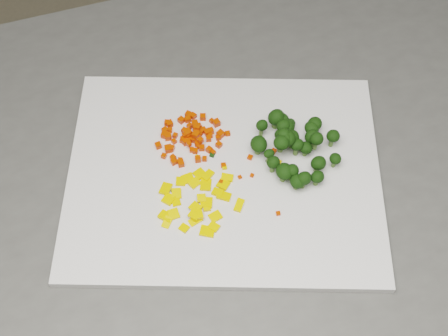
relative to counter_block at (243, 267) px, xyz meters
name	(u,v)px	position (x,y,z in m)	size (l,w,h in m)	color
counter_block	(243,267)	(0.00, 0.00, 0.00)	(0.98, 0.69, 0.90)	#4F4F4D
cutting_board	(224,174)	(-0.06, -0.03, 0.46)	(0.42, 0.33, 0.01)	silver
carrot_pile	(191,135)	(-0.08, 0.03, 0.47)	(0.09, 0.09, 0.03)	red
pepper_pile	(198,199)	(-0.11, -0.06, 0.47)	(0.11, 0.11, 0.02)	yellow
broccoli_pile	(298,142)	(0.05, -0.05, 0.49)	(0.11, 0.11, 0.05)	black
carrot_cube_0	(186,141)	(-0.09, 0.03, 0.47)	(0.01, 0.01, 0.01)	red
carrot_cube_1	(186,142)	(-0.09, 0.03, 0.46)	(0.01, 0.01, 0.01)	red
carrot_cube_2	(172,148)	(-0.11, 0.03, 0.46)	(0.01, 0.01, 0.01)	red
carrot_cube_3	(185,135)	(-0.09, 0.04, 0.47)	(0.01, 0.01, 0.01)	red
carrot_cube_4	(188,114)	(-0.07, 0.07, 0.47)	(0.01, 0.01, 0.01)	red
carrot_cube_5	(190,126)	(-0.07, 0.05, 0.46)	(0.01, 0.01, 0.01)	red
carrot_cube_6	(192,150)	(-0.08, 0.01, 0.46)	(0.01, 0.01, 0.01)	red
carrot_cube_7	(188,132)	(-0.08, 0.04, 0.47)	(0.01, 0.01, 0.01)	red
carrot_cube_8	(184,130)	(-0.08, 0.04, 0.47)	(0.01, 0.01, 0.01)	red
carrot_cube_9	(170,124)	(-0.10, 0.07, 0.47)	(0.01, 0.01, 0.01)	red
carrot_cube_10	(209,139)	(-0.06, 0.02, 0.46)	(0.01, 0.01, 0.01)	red
carrot_cube_11	(201,131)	(-0.06, 0.04, 0.47)	(0.01, 0.01, 0.01)	red
carrot_cube_12	(164,156)	(-0.12, 0.02, 0.46)	(0.01, 0.01, 0.01)	red
carrot_cube_13	(198,159)	(-0.08, 0.00, 0.47)	(0.01, 0.01, 0.01)	red
carrot_cube_14	(187,120)	(-0.07, 0.06, 0.46)	(0.01, 0.01, 0.01)	red
carrot_cube_15	(174,162)	(-0.11, 0.01, 0.46)	(0.01, 0.01, 0.01)	red
carrot_cube_16	(164,135)	(-0.11, 0.05, 0.47)	(0.01, 0.01, 0.01)	red
carrot_cube_17	(199,143)	(-0.07, 0.02, 0.47)	(0.01, 0.01, 0.01)	red
carrot_cube_18	(193,116)	(-0.06, 0.07, 0.47)	(0.01, 0.01, 0.01)	red
carrot_cube_19	(205,159)	(-0.07, -0.01, 0.46)	(0.01, 0.01, 0.01)	red
carrot_cube_20	(198,132)	(-0.07, 0.04, 0.46)	(0.01, 0.01, 0.01)	red
carrot_cube_21	(218,138)	(-0.04, 0.02, 0.46)	(0.01, 0.01, 0.01)	red
carrot_cube_22	(187,141)	(-0.09, 0.03, 0.47)	(0.01, 0.01, 0.01)	red
carrot_cube_23	(216,123)	(-0.04, 0.04, 0.47)	(0.01, 0.01, 0.01)	red
carrot_cube_24	(197,127)	(-0.07, 0.04, 0.47)	(0.01, 0.01, 0.01)	red
carrot_cube_25	(181,164)	(-0.11, 0.00, 0.47)	(0.01, 0.01, 0.01)	red
carrot_cube_26	(192,135)	(-0.08, 0.04, 0.47)	(0.01, 0.01, 0.01)	red
carrot_cube_27	(210,135)	(-0.05, 0.03, 0.46)	(0.01, 0.01, 0.01)	red
carrot_cube_28	(211,131)	(-0.05, 0.03, 0.47)	(0.01, 0.01, 0.01)	red
carrot_cube_29	(221,134)	(-0.04, 0.02, 0.47)	(0.01, 0.01, 0.01)	red
carrot_cube_30	(202,148)	(-0.07, 0.01, 0.46)	(0.01, 0.01, 0.01)	red
carrot_cube_31	(200,140)	(-0.07, 0.02, 0.47)	(0.01, 0.01, 0.01)	red
carrot_cube_32	(175,135)	(-0.10, 0.05, 0.46)	(0.01, 0.01, 0.01)	red
carrot_cube_33	(168,149)	(-0.11, 0.03, 0.47)	(0.01, 0.01, 0.01)	red
carrot_cube_34	(170,123)	(-0.10, 0.07, 0.47)	(0.01, 0.01, 0.01)	red
carrot_cube_35	(196,133)	(-0.07, 0.03, 0.47)	(0.01, 0.01, 0.01)	red
carrot_cube_36	(170,130)	(-0.10, 0.06, 0.46)	(0.01, 0.01, 0.01)	red
carrot_cube_37	(213,152)	(-0.06, 0.00, 0.46)	(0.01, 0.01, 0.01)	red
carrot_cube_38	(212,121)	(-0.04, 0.05, 0.46)	(0.01, 0.01, 0.01)	red
carrot_cube_39	(204,129)	(-0.06, 0.04, 0.46)	(0.01, 0.01, 0.01)	red
carrot_cube_40	(158,145)	(-0.12, 0.04, 0.47)	(0.01, 0.01, 0.01)	red
carrot_cube_41	(219,145)	(-0.05, 0.01, 0.46)	(0.01, 0.01, 0.01)	red
carrot_cube_42	(193,139)	(-0.08, 0.03, 0.47)	(0.01, 0.01, 0.01)	red
carrot_cube_43	(173,159)	(-0.11, 0.01, 0.46)	(0.01, 0.01, 0.01)	red
carrot_cube_44	(174,141)	(-0.10, 0.04, 0.46)	(0.01, 0.01, 0.01)	red
carrot_cube_45	(188,135)	(-0.08, 0.03, 0.47)	(0.01, 0.01, 0.01)	red
carrot_cube_46	(181,120)	(-0.08, 0.07, 0.47)	(0.01, 0.01, 0.01)	red
carrot_cube_47	(189,144)	(-0.09, 0.02, 0.47)	(0.01, 0.01, 0.01)	red
carrot_cube_48	(195,124)	(-0.07, 0.05, 0.47)	(0.01, 0.01, 0.01)	red
carrot_cube_49	(209,150)	(-0.06, 0.00, 0.46)	(0.01, 0.01, 0.01)	red
carrot_cube_50	(187,133)	(-0.08, 0.04, 0.47)	(0.01, 0.01, 0.01)	red
carrot_cube_51	(196,135)	(-0.07, 0.03, 0.47)	(0.01, 0.01, 0.01)	red
carrot_cube_52	(165,130)	(-0.11, 0.06, 0.47)	(0.01, 0.01, 0.01)	red
carrot_cube_53	(167,123)	(-0.10, 0.07, 0.46)	(0.01, 0.01, 0.01)	red
carrot_cube_54	(180,160)	(-0.11, 0.00, 0.46)	(0.01, 0.01, 0.01)	red
carrot_cube_55	(199,135)	(-0.07, 0.03, 0.47)	(0.01, 0.01, 0.01)	red
carrot_cube_56	(197,129)	(-0.06, 0.04, 0.47)	(0.01, 0.01, 0.01)	red
carrot_cube_57	(207,132)	(-0.05, 0.03, 0.47)	(0.01, 0.01, 0.01)	red
carrot_cube_58	(195,151)	(-0.08, 0.01, 0.46)	(0.01, 0.01, 0.01)	red
carrot_cube_59	(199,127)	(-0.06, 0.05, 0.47)	(0.01, 0.01, 0.01)	red
carrot_cube_60	(184,140)	(-0.09, 0.03, 0.47)	(0.01, 0.01, 0.01)	red
carrot_cube_61	(203,117)	(-0.05, 0.06, 0.47)	(0.01, 0.01, 0.01)	red
carrot_cube_62	(188,119)	(-0.07, 0.06, 0.47)	(0.01, 0.01, 0.01)	red
carrot_cube_63	(196,136)	(-0.07, 0.03, 0.46)	(0.01, 0.01, 0.01)	red
carrot_cube_64	(173,157)	(-0.11, 0.01, 0.46)	(0.01, 0.01, 0.01)	red
carrot_cube_65	(182,141)	(-0.09, 0.03, 0.46)	(0.01, 0.01, 0.01)	red
carrot_cube_66	(194,125)	(-0.07, 0.05, 0.47)	(0.01, 0.01, 0.01)	red
carrot_cube_67	(199,146)	(-0.07, 0.02, 0.46)	(0.01, 0.01, 0.01)	red
carrot_cube_68	(168,136)	(-0.11, 0.05, 0.47)	(0.01, 0.01, 0.01)	red
pepper_chunk_0	(188,179)	(-0.11, -0.03, 0.46)	(0.01, 0.02, 0.00)	yellow
pepper_chunk_1	(195,221)	(-0.12, -0.09, 0.46)	(0.02, 0.01, 0.00)	yellow
pepper_chunk_2	(200,174)	(-0.09, -0.03, 0.46)	(0.01, 0.01, 0.00)	yellow
pepper_chunk_3	(167,222)	(-0.16, -0.08, 0.46)	(0.02, 0.01, 0.00)	yellow
pepper_chunk_4	(215,216)	(-0.10, -0.09, 0.46)	(0.02, 0.01, 0.00)	yellow
pepper_chunk_5	(227,178)	(-0.06, -0.05, 0.46)	(0.02, 0.01, 0.00)	yellow
pepper_chunk_6	(214,227)	(-0.10, -0.11, 0.46)	(0.01, 0.01, 0.00)	yellow
pepper_chunk_7	(194,215)	(-0.12, -0.08, 0.47)	(0.01, 0.01, 0.00)	yellow
pepper_chunk_8	(166,189)	(-0.14, -0.03, 0.46)	(0.02, 0.01, 0.00)	yellow
pepper_chunk_9	(176,202)	(-0.13, -0.05, 0.46)	(0.01, 0.01, 0.00)	yellow
pepper_chunk_10	(195,183)	(-0.10, -0.04, 0.46)	(0.01, 0.02, 0.00)	yellow
pepper_chunk_11	(207,231)	(-0.11, -0.11, 0.46)	(0.02, 0.02, 0.00)	yellow
pepper_chunk_12	(224,196)	(-0.07, -0.07, 0.46)	(0.02, 0.01, 0.00)	yellow
pepper_chunk_13	(176,194)	(-0.13, -0.04, 0.46)	(0.01, 0.01, 0.00)	yellow
pepper_chunk_14	(181,181)	(-0.12, -0.03, 0.46)	(0.01, 0.01, 0.00)	yellow
pepper_chunk_15	(195,207)	(-0.12, -0.07, 0.47)	(0.01, 0.01, 0.00)	yellow
pepper_chunk_16	(206,203)	(-0.10, -0.07, 0.46)	(0.02, 0.02, 0.00)	yellow
pepper_chunk_17	(174,214)	(-0.14, -0.07, 0.46)	(0.01, 0.01, 0.00)	yellow
pepper_chunk_18	(206,185)	(-0.09, -0.04, 0.46)	(0.02, 0.01, 0.00)	yellow
pepper_chunk_19	(207,207)	(-0.10, -0.08, 0.46)	(0.01, 0.01, 0.00)	yellow
pepper_chunk_20	(239,205)	(-0.06, -0.09, 0.46)	(0.02, 0.01, 0.00)	yellow
pepper_chunk_21	(201,198)	(-0.10, -0.06, 0.47)	(0.01, 0.01, 0.00)	yellow
pepper_chunk_22	(169,199)	(-0.14, -0.04, 0.46)	(0.02, 0.01, 0.00)	yellow
pepper_chunk_23	(198,215)	(-0.12, -0.08, 0.47)	(0.01, 0.01, 0.00)	yellow
pepper_chunk_24	(218,192)	(-0.08, -0.06, 0.46)	(0.01, 0.01, 0.00)	yellow
pepper_chunk_25	(223,184)	(-0.07, -0.05, 0.46)	(0.02, 0.01, 0.00)	yellow
pepper_chunk_26	(166,217)	(-0.16, -0.07, 0.46)	(0.02, 0.01, 0.00)	yellow
pepper_chunk_27	(184,228)	(-0.14, -0.09, 0.46)	(0.01, 0.01, 0.00)	yellow
pepper_chunk_28	(208,175)	(-0.08, -0.03, 0.46)	(0.02, 0.01, 0.00)	yellow
broccoli_floret_0	(289,126)	(0.05, -0.01, 0.47)	(0.02, 0.02, 0.02)	black
broccoli_floret_1	(334,161)	(0.08, -0.09, 0.47)	(0.02, 0.02, 0.02)	black
broccoli_floret_2	(296,148)	(0.04, -0.05, 0.48)	(0.03, 0.03, 0.03)	black
broccoli_floret_3	(316,142)	(0.07, -0.06, 0.49)	(0.03, 0.03, 0.03)	black
broccoli_floret_4	(275,120)	(0.04, 0.00, 0.48)	(0.03, 0.03, 0.03)	black
broccoli_floret_5	(283,129)	(0.04, -0.01, 0.48)	(0.03, 0.03, 0.03)	black
broccoli_floret_6	(311,140)	(0.07, -0.05, 0.48)	(0.03, 0.03, 0.03)	black
broccoli_floret_7	(281,122)	(0.05, 0.00, 0.47)	(0.03, 0.03, 0.03)	black
broccoli_floret_8	(317,179)	(0.05, -0.10, 0.47)	(0.03, 0.03, 0.02)	black
broccoli_floret_9	(280,137)	(0.03, -0.02, 0.47)	(0.02, 0.02, 0.02)	black
broccoli_floret_10	(283,174)	(0.01, -0.08, 0.48)	(0.03, 0.03, 0.03)	black
broccoli_floret_11	(292,173)	(0.02, -0.08, 0.48)	(0.02, 0.02, 0.03)	black
broccoli_floret_12	(311,131)	(0.07, -0.03, 0.48)	(0.03, 0.03, 0.03)	black
broccoli_floret_13	(296,183)	(0.02, -0.10, 0.47)	(0.03, 0.03, 0.02)	black
broccoli_floret_14	(305,150)	(0.05, -0.05, 0.47)	(0.02, 0.02, 0.02)	black
broccoli_floret_15	(273,165)	(0.00, -0.06, 0.48)	(0.02, 0.02, 0.03)	black
broccoli_floret_16	(286,140)	(0.03, -0.04, 0.49)	(0.03, 0.03, 0.03)	black
broccoli_floret_17	(258,146)	(0.00, -0.03, 0.48)	(0.03, 0.03, 0.03)	black
broccoli_floret_18	(283,138)	(0.03, -0.03, 0.49)	(0.03, 0.03, 0.03)	black
broccoli_floret_19	(317,165)	(0.06, -0.08, 0.48)	(0.03, 0.03, 0.03)	black
broccoli_floret_20	(314,127)	(0.08, -0.03, 0.48)	(0.03, 0.03, 0.03)	black
broccoli_floret_21	(286,129)	(0.05, -0.01, 0.47)	(0.03, 0.03, 0.03)	black
broccoli_floret_22	(281,145)	(0.02, -0.04, 0.49)	(0.03, 0.03, 0.03)	black
broccoli_floret_23	(283,141)	(0.03, -0.04, 0.49)	(0.03, 0.03, 0.03)	black
broccoli_floret_24	(303,181)	(0.03, -0.10, 0.48)	(0.03, 0.03, 0.03)	black
broccoli_floret_25	(261,129)	(0.01, 0.00, 0.48)	(0.02, 0.02, 0.03)	black
broccoli_floret_26	(268,157)	(0.00, -0.05, 0.47)	(0.02, 0.02, 0.03)	black
broccoli_floret_27	(332,139)	(0.10, -0.06, 0.48)	(0.02, 0.02, 0.03)	black
broccoli_floret_28	(291,140)	(0.04, -0.03, 0.48)	(0.03, 0.03, 0.03)	black
stray_bit_0	(274,151)	(0.02, -0.03, 0.46)	(0.01, 0.01, 0.00)	red
stray_bit_1	(252,175)	(-0.03, -0.06, 0.46)	(0.00, 0.00, 0.00)	red
stray_bit_2	(250,157)	(-0.02, -0.03, 0.46)	(0.01, 0.01, 0.00)	red
stray_bit_3	(224,167)	(-0.05, -0.03, 0.46)	(0.01, 0.01, 0.00)	yellow
stray_bit_4	(240,177)	(-0.04, -0.05, 0.46)	(0.00, 0.00, 0.00)	red
stray_bit_5	(223,165)	(-0.05, -0.03, 0.46)	(0.01, 0.01, 0.00)	red
stray_bit_6	(173,191)	(-0.13, -0.03, 0.46)	(0.00, 0.00, 0.00)	black
stray_bit_7	(212,155)	(-0.06, 0.00, 0.46)	(0.01, 0.01, 0.00)	black
stray_bit_8	(197,157)	(-0.08, 0.00, 0.46)	(0.00, 0.00, 0.00)	yellow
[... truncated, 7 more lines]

